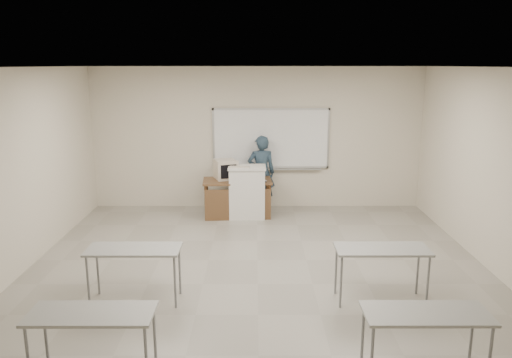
{
  "coord_description": "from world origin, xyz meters",
  "views": [
    {
      "loc": [
        -0.03,
        -6.54,
        3.03
      ],
      "look_at": [
        -0.02,
        2.2,
        1.02
      ],
      "focal_mm": 35.0,
      "sensor_mm": 36.0,
      "label": 1
    }
  ],
  "objects_px": {
    "instructor_desk": "(237,191)",
    "podium": "(247,192)",
    "mouse": "(264,181)",
    "laptop": "(257,179)",
    "presenter": "(261,173)",
    "crt_monitor": "(225,169)",
    "keyboard": "(239,167)",
    "whiteboard": "(271,139)"
  },
  "relations": [
    {
      "from": "instructor_desk",
      "to": "podium",
      "type": "xyz_separation_m",
      "value": [
        0.2,
        0.01,
        -0.01
      ]
    },
    {
      "from": "crt_monitor",
      "to": "instructor_desk",
      "type": "bearing_deg",
      "value": -62.34
    },
    {
      "from": "instructor_desk",
      "to": "mouse",
      "type": "xyz_separation_m",
      "value": [
        0.55,
        -0.05,
        0.23
      ]
    },
    {
      "from": "laptop",
      "to": "mouse",
      "type": "relative_size",
      "value": 3.21
    },
    {
      "from": "crt_monitor",
      "to": "mouse",
      "type": "height_order",
      "value": "crt_monitor"
    },
    {
      "from": "crt_monitor",
      "to": "presenter",
      "type": "height_order",
      "value": "presenter"
    },
    {
      "from": "whiteboard",
      "to": "laptop",
      "type": "xyz_separation_m",
      "value": [
        -0.3,
        -0.79,
        -0.68
      ]
    },
    {
      "from": "instructor_desk",
      "to": "podium",
      "type": "distance_m",
      "value": 0.2
    },
    {
      "from": "keyboard",
      "to": "podium",
      "type": "bearing_deg",
      "value": 44.11
    },
    {
      "from": "laptop",
      "to": "mouse",
      "type": "bearing_deg",
      "value": -38.09
    },
    {
      "from": "mouse",
      "to": "laptop",
      "type": "bearing_deg",
      "value": 161.83
    },
    {
      "from": "crt_monitor",
      "to": "keyboard",
      "type": "distance_m",
      "value": 0.47
    },
    {
      "from": "podium",
      "to": "presenter",
      "type": "relative_size",
      "value": 0.66
    },
    {
      "from": "instructor_desk",
      "to": "mouse",
      "type": "height_order",
      "value": "mouse"
    },
    {
      "from": "crt_monitor",
      "to": "keyboard",
      "type": "height_order",
      "value": "crt_monitor"
    },
    {
      "from": "keyboard",
      "to": "instructor_desk",
      "type": "bearing_deg",
      "value": 120.1
    },
    {
      "from": "mouse",
      "to": "keyboard",
      "type": "height_order",
      "value": "keyboard"
    },
    {
      "from": "crt_monitor",
      "to": "keyboard",
      "type": "relative_size",
      "value": 1.19
    },
    {
      "from": "crt_monitor",
      "to": "laptop",
      "type": "xyz_separation_m",
      "value": [
        0.65,
        -0.25,
        -0.14
      ]
    },
    {
      "from": "crt_monitor",
      "to": "presenter",
      "type": "distance_m",
      "value": 0.83
    },
    {
      "from": "podium",
      "to": "crt_monitor",
      "type": "relative_size",
      "value": 2.21
    },
    {
      "from": "instructor_desk",
      "to": "crt_monitor",
      "type": "height_order",
      "value": "crt_monitor"
    },
    {
      "from": "podium",
      "to": "presenter",
      "type": "bearing_deg",
      "value": 62.26
    },
    {
      "from": "mouse",
      "to": "keyboard",
      "type": "xyz_separation_m",
      "value": [
        -0.5,
        -0.06,
        0.29
      ]
    },
    {
      "from": "podium",
      "to": "whiteboard",
      "type": "bearing_deg",
      "value": 56.63
    },
    {
      "from": "laptop",
      "to": "keyboard",
      "type": "bearing_deg",
      "value": 170.56
    },
    {
      "from": "podium",
      "to": "presenter",
      "type": "xyz_separation_m",
      "value": [
        0.29,
        0.56,
        0.27
      ]
    },
    {
      "from": "instructor_desk",
      "to": "mouse",
      "type": "relative_size",
      "value": 14.31
    },
    {
      "from": "whiteboard",
      "to": "instructor_desk",
      "type": "xyz_separation_m",
      "value": [
        -0.7,
        -0.78,
        -0.94
      ]
    },
    {
      "from": "mouse",
      "to": "podium",
      "type": "bearing_deg",
      "value": 165.35
    },
    {
      "from": "whiteboard",
      "to": "presenter",
      "type": "height_order",
      "value": "whiteboard"
    },
    {
      "from": "whiteboard",
      "to": "keyboard",
      "type": "distance_m",
      "value": 1.18
    },
    {
      "from": "mouse",
      "to": "presenter",
      "type": "distance_m",
      "value": 0.63
    },
    {
      "from": "mouse",
      "to": "crt_monitor",
      "type": "bearing_deg",
      "value": 155.67
    },
    {
      "from": "crt_monitor",
      "to": "laptop",
      "type": "bearing_deg",
      "value": -40.09
    },
    {
      "from": "instructor_desk",
      "to": "presenter",
      "type": "xyz_separation_m",
      "value": [
        0.49,
        0.57,
        0.26
      ]
    },
    {
      "from": "crt_monitor",
      "to": "presenter",
      "type": "relative_size",
      "value": 0.3
    },
    {
      "from": "laptop",
      "to": "presenter",
      "type": "height_order",
      "value": "presenter"
    },
    {
      "from": "crt_monitor",
      "to": "whiteboard",
      "type": "bearing_deg",
      "value": 10.78
    },
    {
      "from": "mouse",
      "to": "keyboard",
      "type": "bearing_deg",
      "value": -177.97
    },
    {
      "from": "instructor_desk",
      "to": "crt_monitor",
      "type": "xyz_separation_m",
      "value": [
        -0.25,
        0.24,
        0.41
      ]
    },
    {
      "from": "keyboard",
      "to": "presenter",
      "type": "relative_size",
      "value": 0.25
    }
  ]
}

